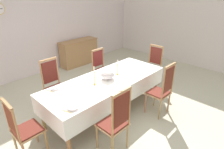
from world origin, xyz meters
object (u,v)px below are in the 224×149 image
Objects in this scene: dining_table at (107,82)px; spoon_secondary at (49,91)px; chair_south_a at (115,121)px; chair_south_b at (162,89)px; sideboard at (79,52)px; candlestick_west at (94,77)px; bowl_near_right at (55,88)px; bowl_near_left at (73,107)px; chair_north_a at (54,84)px; candlestick_east at (117,69)px; soup_tureen at (107,74)px; chair_north_b at (101,68)px; chair_head_west at (23,128)px; spoon_primary at (65,111)px.

spoon_secondary is (-1.12, 0.43, 0.08)m from dining_table.
dining_table is 2.34× the size of chair_south_a.
chair_south_b reaches higher than sideboard.
sideboard is (2.08, 3.76, -0.16)m from chair_south_a.
bowl_near_right is at bearing 148.22° from candlestick_west.
candlestick_west is (-0.34, 0.00, 0.24)m from dining_table.
candlestick_west is 2.32× the size of bowl_near_right.
bowl_near_left reaches higher than spoon_secondary.
candlestick_east is (1.08, -0.94, 0.32)m from chair_north_a.
chair_south_a is 4.02× the size of soup_tureen.
bowl_near_left is 0.80m from bowl_near_right.
chair_north_b is (1.44, 1.88, -0.04)m from chair_south_a.
bowl_near_right is at bearing 63.57° from chair_north_a.
chair_north_a is at bearing 90.00° from chair_south_a.
bowl_near_left is at bearing 125.02° from chair_south_a.
chair_south_b reaches higher than candlestick_east.
spoon_secondary is at bearing 15.38° from chair_north_b.
chair_south_a is at bearing 49.10° from chair_head_west.
bowl_near_left is (-0.40, 0.57, 0.19)m from chair_south_a.
chair_south_b reaches higher than spoon_primary.
chair_north_b is 1.20m from soup_tureen.
bowl_near_left is (-1.84, -1.31, 0.23)m from chair_north_b.
chair_south_a reaches higher than chair_north_a.
chair_south_b is at bearing -32.30° from spoon_primary.
chair_head_west is at bearing 159.54° from chair_south_b.
bowl_near_left is 4.05m from sideboard.
dining_table is 1.83m from chair_head_west.
dining_table is at bearing -22.18° from bowl_near_right.
soup_tureen is at bearing -21.65° from bowl_near_right.
chair_north_a reaches higher than spoon_secondary.
chair_north_a reaches higher than spoon_primary.
candlestick_west is at bearing 67.40° from chair_south_a.
chair_south_a is 0.81m from spoon_primary.
chair_south_a is 1.25m from soup_tureen.
dining_table is at bearing -31.55° from spoon_secondary.
chair_north_a is at bearing 128.99° from soup_tureen.
spoon_primary reaches higher than dining_table.
chair_south_b is 2.29m from spoon_secondary.
chair_north_a is 1.47m from candlestick_east.
sideboard is (2.08, 1.87, -0.15)m from chair_north_a.
sideboard is (1.35, 2.81, -0.25)m from dining_table.
chair_south_a is 1.39m from bowl_near_right.
candlestick_west reaches higher than sideboard.
chair_north_a is 3.87× the size of soup_tureen.
candlestick_west is 2.08× the size of bowl_near_left.
chair_south_b is 0.84× the size of sideboard.
candlestick_west reaches higher than soup_tureen.
dining_table is 2.58× the size of chair_head_west.
bowl_near_left is at bearing -165.68° from candlestick_east.
chair_north_b is 2.27m from bowl_near_left.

